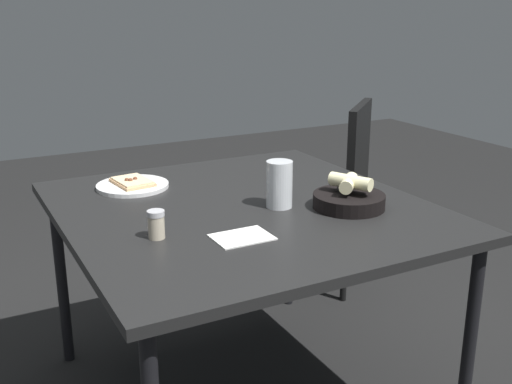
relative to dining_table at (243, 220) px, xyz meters
The scene contains 7 objects.
dining_table is the anchor object (origin of this frame).
pizza_plate 0.44m from the dining_table, 54.97° to the right, with size 0.25×0.25×0.04m.
bread_basket 0.35m from the dining_table, 148.70° to the left, with size 0.23×0.23×0.11m.
beer_glass 0.17m from the dining_table, 146.81° to the left, with size 0.08×0.08×0.15m.
pepper_shaker 0.38m from the dining_table, 22.58° to the left, with size 0.05×0.05×0.08m.
napkin 0.29m from the dining_table, 62.63° to the left, with size 0.16×0.12×0.00m.
chair_near 1.04m from the dining_table, 141.58° to the right, with size 0.62×0.62×0.89m.
Camera 1 is at (0.84, 1.66, 1.33)m, focal length 42.98 mm.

